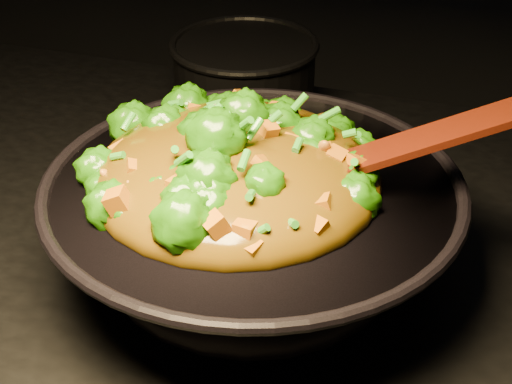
% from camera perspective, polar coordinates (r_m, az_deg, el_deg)
% --- Properties ---
extents(wok, '(0.50, 0.50, 0.12)m').
position_cam_1_polar(wok, '(0.85, -0.21, -2.92)').
color(wok, black).
rests_on(wok, stovetop).
extents(stir_fry, '(0.36, 0.36, 0.10)m').
position_cam_1_polar(stir_fry, '(0.79, -1.49, 3.93)').
color(stir_fry, '#206207').
rests_on(stir_fry, wok).
extents(spatula, '(0.27, 0.11, 0.12)m').
position_cam_1_polar(spatula, '(0.79, 9.43, 2.91)').
color(spatula, '#3A1A04').
rests_on(spatula, wok).
extents(back_pot, '(0.21, 0.21, 0.12)m').
position_cam_1_polar(back_pot, '(1.18, -0.85, 8.24)').
color(back_pot, black).
rests_on(back_pot, stovetop).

